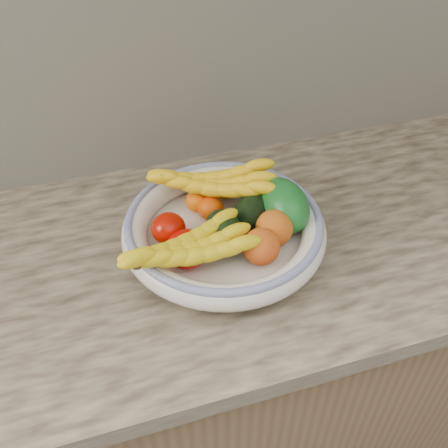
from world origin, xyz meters
TOP-DOWN VIEW (x-y plane):
  - kitchen_counter at (0.00, 1.69)m, footprint 2.44×0.66m
  - fruit_bowl at (0.00, 1.66)m, footprint 0.39×0.39m
  - clementine_back_left at (-0.03, 1.75)m, footprint 0.06×0.06m
  - clementine_back_right at (0.04, 1.78)m, footprint 0.06×0.06m
  - clementine_back_mid at (-0.01, 1.72)m, footprint 0.07×0.07m
  - tomato_left at (-0.10, 1.68)m, footprint 0.07×0.07m
  - tomato_near_left at (-0.08, 1.61)m, footprint 0.09×0.09m
  - avocado_center at (-0.01, 1.64)m, footprint 0.07×0.10m
  - avocado_right at (0.07, 1.68)m, footprint 0.12×0.12m
  - green_mango at (0.12, 1.66)m, footprint 0.13×0.15m
  - peach_front at (0.04, 1.58)m, footprint 0.08×0.08m
  - peach_right at (0.08, 1.61)m, footprint 0.08×0.08m
  - banana_bunch_back at (0.00, 1.75)m, footprint 0.29×0.18m
  - banana_bunch_front at (-0.09, 1.59)m, footprint 0.27×0.15m

SIDE VIEW (x-z plane):
  - kitchen_counter at x=0.00m, z-range -0.24..1.16m
  - fruit_bowl at x=0.00m, z-range 0.91..0.99m
  - clementine_back_left at x=-0.03m, z-range 0.93..0.98m
  - clementine_back_right at x=0.04m, z-range 0.93..0.98m
  - clementine_back_mid at x=-0.01m, z-range 0.93..0.98m
  - tomato_left at x=-0.10m, z-range 0.93..0.99m
  - tomato_near_left at x=-0.08m, z-range 0.93..1.00m
  - avocado_center at x=-0.01m, z-range 0.93..1.00m
  - avocado_right at x=0.07m, z-range 0.93..1.00m
  - peach_front at x=0.04m, z-range 0.93..1.00m
  - peach_right at x=0.08m, z-range 0.93..1.00m
  - green_mango at x=0.12m, z-range 0.92..1.03m
  - banana_bunch_front at x=-0.09m, z-range 0.95..1.02m
  - banana_bunch_back at x=0.00m, z-range 0.95..1.03m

